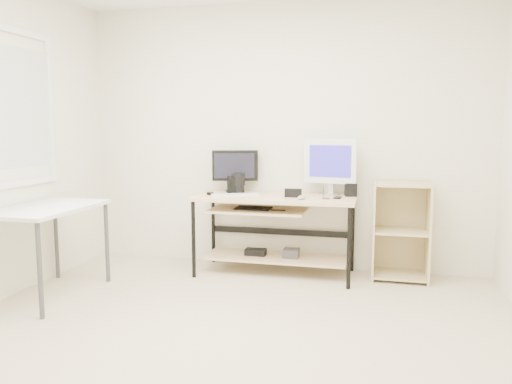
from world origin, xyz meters
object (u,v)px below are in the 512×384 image
object	(u,v)px
white_imac	(330,163)
audio_controller	(231,185)
side_table	(47,216)
black_monitor	(235,168)
shelf_unit	(401,230)
desk	(272,218)

from	to	relation	value
white_imac	audio_controller	xyz separation A→B (m)	(-0.93, -0.14, -0.22)
side_table	audio_controller	size ratio (longest dim) A/B	5.90
black_monitor	shelf_unit	bearing A→B (deg)	-17.19
shelf_unit	audio_controller	world-z (taller)	audio_controller
desk	shelf_unit	world-z (taller)	shelf_unit
side_table	audio_controller	world-z (taller)	audio_controller
shelf_unit	white_imac	size ratio (longest dim) A/B	1.68
audio_controller	side_table	bearing A→B (deg)	-155.49
desk	shelf_unit	xyz separation A→B (m)	(1.18, 0.16, -0.09)
side_table	shelf_unit	distance (m)	3.09
desk	black_monitor	distance (m)	0.65
shelf_unit	black_monitor	distance (m)	1.69
audio_controller	white_imac	bearing A→B (deg)	-9.06
white_imac	side_table	bearing A→B (deg)	-140.83
side_table	white_imac	distance (m)	2.53
black_monitor	white_imac	bearing A→B (deg)	-16.53
desk	black_monitor	size ratio (longest dim) A/B	3.34
desk	side_table	distance (m)	1.97
shelf_unit	white_imac	xyz separation A→B (m)	(-0.66, 0.03, 0.61)
black_monitor	white_imac	world-z (taller)	white_imac
desk	white_imac	xyz separation A→B (m)	(0.52, 0.19, 0.52)
side_table	white_imac	xyz separation A→B (m)	(2.17, 1.25, 0.39)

